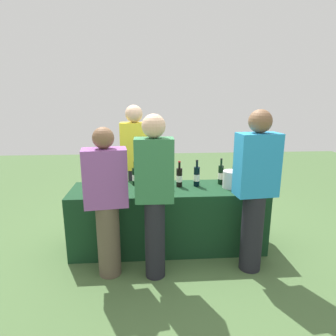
# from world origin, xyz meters

# --- Properties ---
(ground_plane) EXTENTS (12.00, 12.00, 0.00)m
(ground_plane) POSITION_xyz_m (0.00, 0.00, 0.00)
(ground_plane) COLOR #476638
(tasting_table) EXTENTS (2.31, 0.66, 0.76)m
(tasting_table) POSITION_xyz_m (0.00, 0.00, 0.38)
(tasting_table) COLOR #14381E
(tasting_table) RESTS_ON ground_plane
(wine_bottle_0) EXTENTS (0.07, 0.07, 0.31)m
(wine_bottle_0) POSITION_xyz_m (-0.40, 0.16, 0.88)
(wine_bottle_0) COLOR black
(wine_bottle_0) RESTS_ON tasting_table
(wine_bottle_1) EXTENTS (0.07, 0.07, 0.32)m
(wine_bottle_1) POSITION_xyz_m (0.14, 0.06, 0.88)
(wine_bottle_1) COLOR black
(wine_bottle_1) RESTS_ON tasting_table
(wine_bottle_2) EXTENTS (0.07, 0.07, 0.33)m
(wine_bottle_2) POSITION_xyz_m (0.36, 0.06, 0.89)
(wine_bottle_2) COLOR black
(wine_bottle_2) RESTS_ON tasting_table
(wine_bottle_3) EXTENTS (0.07, 0.07, 0.33)m
(wine_bottle_3) POSITION_xyz_m (0.67, 0.13, 0.89)
(wine_bottle_3) COLOR black
(wine_bottle_3) RESTS_ON tasting_table
(wine_bottle_4) EXTENTS (0.08, 0.08, 0.31)m
(wine_bottle_4) POSITION_xyz_m (0.85, 0.12, 0.88)
(wine_bottle_4) COLOR black
(wine_bottle_4) RESTS_ON tasting_table
(wine_glass_0) EXTENTS (0.07, 0.07, 0.14)m
(wine_glass_0) POSITION_xyz_m (-0.32, -0.12, 0.86)
(wine_glass_0) COLOR silver
(wine_glass_0) RESTS_ON tasting_table
(wine_glass_1) EXTENTS (0.07, 0.07, 0.14)m
(wine_glass_1) POSITION_xyz_m (0.01, -0.06, 0.86)
(wine_glass_1) COLOR silver
(wine_glass_1) RESTS_ON tasting_table
(wine_glass_2) EXTENTS (0.07, 0.07, 0.14)m
(wine_glass_2) POSITION_xyz_m (0.85, -0.18, 0.87)
(wine_glass_2) COLOR silver
(wine_glass_2) RESTS_ON tasting_table
(ice_bucket) EXTENTS (0.21, 0.21, 0.21)m
(ice_bucket) POSITION_xyz_m (0.76, -0.03, 0.87)
(ice_bucket) COLOR silver
(ice_bucket) RESTS_ON tasting_table
(server_pouring) EXTENTS (0.38, 0.23, 1.73)m
(server_pouring) POSITION_xyz_m (-0.41, 0.61, 0.95)
(server_pouring) COLOR black
(server_pouring) RESTS_ON ground_plane
(guest_0) EXTENTS (0.45, 0.29, 1.56)m
(guest_0) POSITION_xyz_m (-0.65, -0.53, 0.83)
(guest_0) COLOR brown
(guest_0) RESTS_ON ground_plane
(guest_1) EXTENTS (0.38, 0.23, 1.68)m
(guest_1) POSITION_xyz_m (-0.18, -0.60, 0.93)
(guest_1) COLOR black
(guest_1) RESTS_ON ground_plane
(guest_2) EXTENTS (0.44, 0.27, 1.72)m
(guest_2) POSITION_xyz_m (0.86, -0.54, 0.93)
(guest_2) COLOR black
(guest_2) RESTS_ON ground_plane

